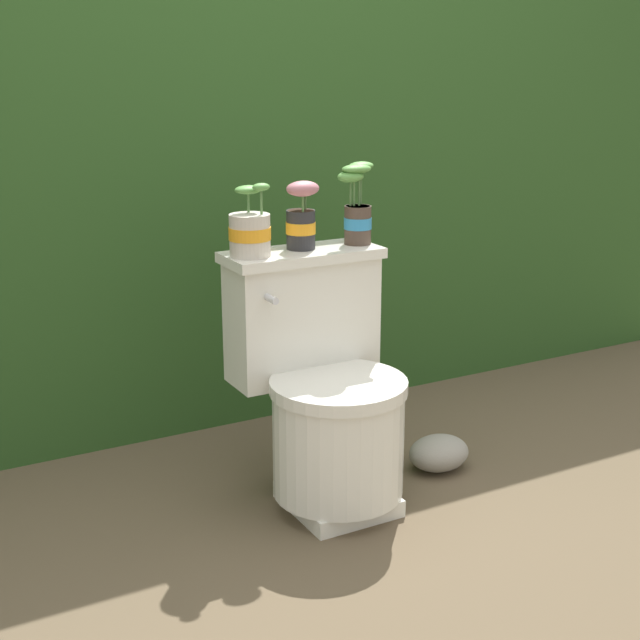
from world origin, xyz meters
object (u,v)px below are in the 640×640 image
potted_plant_middle (357,207)px  garden_stone (439,453)px  potted_plant_left (250,231)px  potted_plant_midleft (301,218)px  toilet (325,394)px

potted_plant_middle → garden_stone: (0.22, -0.16, -0.78)m
potted_plant_middle → garden_stone: potted_plant_middle is taller
potted_plant_left → potted_plant_midleft: bearing=5.3°
potted_plant_middle → garden_stone: bearing=-35.8°
potted_plant_left → garden_stone: potted_plant_left is taller
potted_plant_left → garden_stone: size_ratio=1.03×
garden_stone → potted_plant_left: bearing=165.5°
toilet → potted_plant_midleft: potted_plant_midleft is taller
toilet → potted_plant_left: (-0.17, 0.13, 0.47)m
potted_plant_middle → garden_stone: 0.83m
potted_plant_left → potted_plant_middle: potted_plant_middle is taller
garden_stone → toilet: bearing=177.8°
toilet → garden_stone: size_ratio=3.61×
potted_plant_midleft → potted_plant_middle: bearing=-2.1°
toilet → garden_stone: toilet is taller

